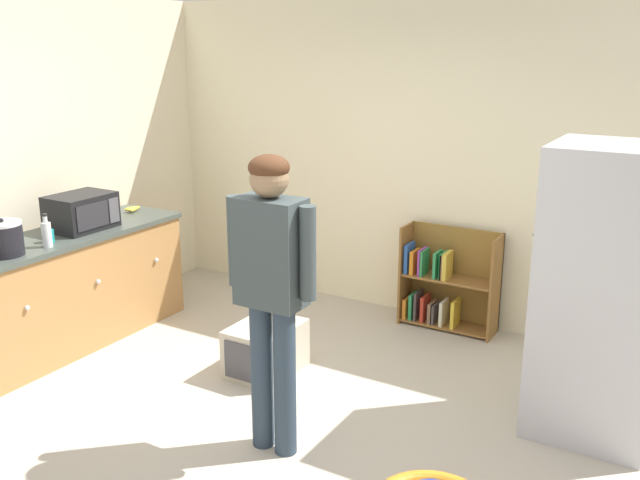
{
  "coord_description": "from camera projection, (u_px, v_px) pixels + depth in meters",
  "views": [
    {
      "loc": [
        2.15,
        -3.14,
        2.34
      ],
      "look_at": [
        0.04,
        0.43,
        1.15
      ],
      "focal_mm": 39.23,
      "sensor_mm": 36.0,
      "label": 1
    }
  ],
  "objects": [
    {
      "name": "clear_bottle",
      "position": [
        47.0,
        234.0,
        5.02
      ],
      "size": [
        0.07,
        0.07,
        0.25
      ],
      "color": "silver",
      "rests_on": "kitchen_counter"
    },
    {
      "name": "microwave",
      "position": [
        81.0,
        212.0,
        5.49
      ],
      "size": [
        0.37,
        0.48,
        0.28
      ],
      "color": "black",
      "rests_on": "kitchen_counter"
    },
    {
      "name": "bookshelf",
      "position": [
        444.0,
        284.0,
        5.85
      ],
      "size": [
        0.8,
        0.28,
        0.85
      ],
      "color": "brown",
      "rests_on": "ground"
    },
    {
      "name": "crock_pot",
      "position": [
        4.0,
        239.0,
        4.82
      ],
      "size": [
        0.26,
        0.26,
        0.27
      ],
      "color": "black",
      "rests_on": "kitchen_counter"
    },
    {
      "name": "pet_carrier",
      "position": [
        266.0,
        349.0,
        5.08
      ],
      "size": [
        0.42,
        0.55,
        0.36
      ],
      "color": "beige",
      "rests_on": "ground"
    },
    {
      "name": "teal_cup",
      "position": [
        49.0,
        236.0,
        5.15
      ],
      "size": [
        0.08,
        0.08,
        0.09
      ],
      "primitive_type": "cylinder",
      "color": "teal",
      "rests_on": "kitchen_counter"
    },
    {
      "name": "ground_plane",
      "position": [
        279.0,
        435.0,
        4.3
      ],
      "size": [
        12.0,
        12.0,
        0.0
      ],
      "primitive_type": "plane",
      "color": "#BBB29F",
      "rests_on": "ground"
    },
    {
      "name": "back_wall",
      "position": [
        431.0,
        163.0,
        5.85
      ],
      "size": [
        5.2,
        0.06,
        2.7
      ],
      "primitive_type": "cube",
      "color": "#F0E7C1",
      "rests_on": "ground"
    },
    {
      "name": "standing_person",
      "position": [
        271.0,
        278.0,
        3.87
      ],
      "size": [
        0.57,
        0.22,
        1.76
      ],
      "color": "#2C3C4B",
      "rests_on": "ground"
    },
    {
      "name": "banana_bunch",
      "position": [
        133.0,
        209.0,
        6.07
      ],
      "size": [
        0.12,
        0.16,
        0.04
      ],
      "color": "yellow",
      "rests_on": "kitchen_counter"
    },
    {
      "name": "left_side_wall",
      "position": [
        70.0,
        162.0,
        5.88
      ],
      "size": [
        0.06,
        2.99,
        2.7
      ],
      "primitive_type": "cube",
      "color": "#F0E4C2",
      "rests_on": "ground"
    },
    {
      "name": "refrigerator",
      "position": [
        602.0,
        294.0,
        4.14
      ],
      "size": [
        0.73,
        0.68,
        1.78
      ],
      "color": "#B7BABF",
      "rests_on": "ground"
    },
    {
      "name": "kitchen_counter",
      "position": [
        71.0,
        288.0,
        5.53
      ],
      "size": [
        0.65,
        1.95,
        0.9
      ],
      "color": "#B07C47",
      "rests_on": "ground"
    },
    {
      "name": "yellow_cup",
      "position": [
        102.0,
        214.0,
        5.82
      ],
      "size": [
        0.08,
        0.08,
        0.09
      ],
      "primitive_type": "cylinder",
      "color": "yellow",
      "rests_on": "kitchen_counter"
    },
    {
      "name": "red_cup",
      "position": [
        115.0,
        212.0,
        5.88
      ],
      "size": [
        0.08,
        0.08,
        0.09
      ],
      "primitive_type": "cylinder",
      "color": "red",
      "rests_on": "kitchen_counter"
    }
  ]
}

